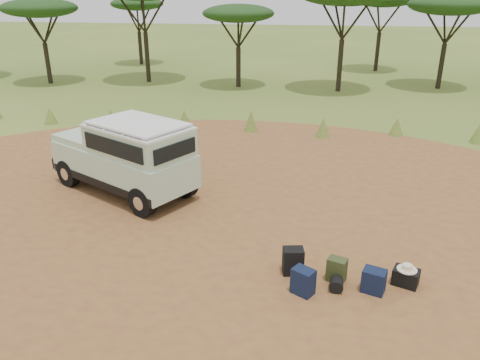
# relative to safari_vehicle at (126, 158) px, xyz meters

# --- Properties ---
(ground) EXTENTS (140.00, 140.00, 0.00)m
(ground) POSITION_rel_safari_vehicle_xyz_m (2.75, -1.88, -1.09)
(ground) COLOR #4B6E27
(ground) RESTS_ON ground
(dirt_clearing) EXTENTS (23.00, 23.00, 0.01)m
(dirt_clearing) POSITION_rel_safari_vehicle_xyz_m (2.75, -1.88, -1.08)
(dirt_clearing) COLOR #946130
(dirt_clearing) RESTS_ON ground
(grass_fringe) EXTENTS (36.60, 1.60, 0.90)m
(grass_fringe) POSITION_rel_safari_vehicle_xyz_m (2.86, 6.79, -0.69)
(grass_fringe) COLOR #4B6E27
(grass_fringe) RESTS_ON ground
(acacia_treeline) EXTENTS (46.70, 13.20, 6.26)m
(acacia_treeline) POSITION_rel_safari_vehicle_xyz_m (3.50, 17.93, 3.78)
(acacia_treeline) COLOR black
(acacia_treeline) RESTS_ON ground
(safari_vehicle) EXTENTS (4.89, 3.83, 2.26)m
(safari_vehicle) POSITION_rel_safari_vehicle_xyz_m (0.00, 0.00, 0.00)
(safari_vehicle) COLOR #B2CEB0
(safari_vehicle) RESTS_ON ground
(walking_staff) EXTENTS (0.36, 0.21, 1.39)m
(walking_staff) POSITION_rel_safari_vehicle_xyz_m (1.21, -0.52, -0.39)
(walking_staff) COLOR maroon
(walking_staff) RESTS_ON ground
(backpack_black) EXTENTS (0.48, 0.39, 0.59)m
(backpack_black) POSITION_rel_safari_vehicle_xyz_m (5.01, -3.55, -0.79)
(backpack_black) COLOR black
(backpack_black) RESTS_ON ground
(backpack_navy) EXTENTS (0.52, 0.48, 0.55)m
(backpack_navy) POSITION_rel_safari_vehicle_xyz_m (5.24, -4.24, -0.81)
(backpack_navy) COLOR #121E3B
(backpack_navy) RESTS_ON ground
(backpack_olive) EXTENTS (0.45, 0.39, 0.52)m
(backpack_olive) POSITION_rel_safari_vehicle_xyz_m (5.92, -3.70, -0.83)
(backpack_olive) COLOR #313C1B
(backpack_olive) RESTS_ON ground
(duffel_navy) EXTENTS (0.53, 0.46, 0.50)m
(duffel_navy) POSITION_rel_safari_vehicle_xyz_m (6.63, -3.97, -0.84)
(duffel_navy) COLOR #121E3B
(duffel_navy) RESTS_ON ground
(hard_case) EXTENTS (0.60, 0.52, 0.36)m
(hard_case) POSITION_rel_safari_vehicle_xyz_m (7.31, -3.62, -0.91)
(hard_case) COLOR black
(hard_case) RESTS_ON ground
(stuff_sack) EXTENTS (0.30, 0.30, 0.28)m
(stuff_sack) POSITION_rel_safari_vehicle_xyz_m (5.91, -4.05, -0.95)
(stuff_sack) COLOR black
(stuff_sack) RESTS_ON ground
(safari_hat) EXTENTS (0.40, 0.40, 0.12)m
(safari_hat) POSITION_rel_safari_vehicle_xyz_m (7.31, -3.62, -0.69)
(safari_hat) COLOR beige
(safari_hat) RESTS_ON hard_case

